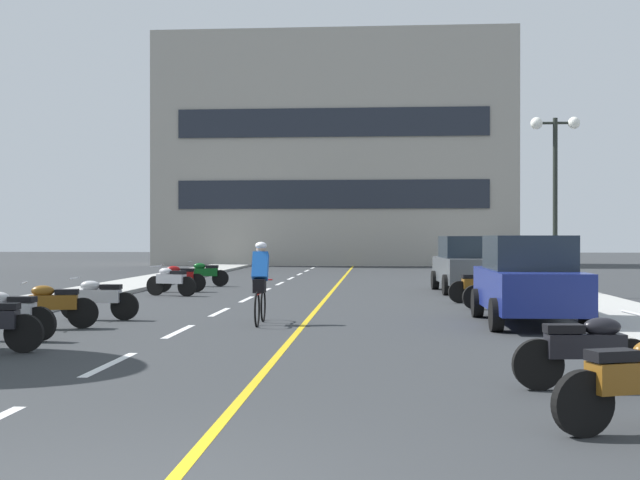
% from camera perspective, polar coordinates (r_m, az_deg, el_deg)
% --- Properties ---
extents(ground_plane, '(140.00, 140.00, 0.00)m').
position_cam_1_polar(ground_plane, '(26.38, 0.21, -3.68)').
color(ground_plane, '#2D3033').
extents(curb_left, '(2.40, 72.00, 0.12)m').
position_cam_1_polar(curb_left, '(30.65, -12.98, -3.03)').
color(curb_left, '#A8A8A3').
rests_on(curb_left, ground).
extents(curb_right, '(2.40, 72.00, 0.12)m').
position_cam_1_polar(curb_right, '(29.81, 14.58, -3.13)').
color(curb_right, '#A8A8A3').
rests_on(curb_right, ground).
extents(lane_dash_1, '(0.14, 2.20, 0.01)m').
position_cam_1_polar(lane_dash_1, '(12.00, -14.40, -8.36)').
color(lane_dash_1, silver).
rests_on(lane_dash_1, ground).
extents(lane_dash_2, '(0.14, 2.20, 0.01)m').
position_cam_1_polar(lane_dash_2, '(15.81, -9.78, -6.28)').
color(lane_dash_2, silver).
rests_on(lane_dash_2, ground).
extents(lane_dash_3, '(0.14, 2.20, 0.01)m').
position_cam_1_polar(lane_dash_3, '(19.70, -6.99, -5.00)').
color(lane_dash_3, silver).
rests_on(lane_dash_3, ground).
extents(lane_dash_4, '(0.14, 2.20, 0.01)m').
position_cam_1_polar(lane_dash_4, '(23.63, -5.13, -4.13)').
color(lane_dash_4, silver).
rests_on(lane_dash_4, ground).
extents(lane_dash_5, '(0.14, 2.20, 0.01)m').
position_cam_1_polar(lane_dash_5, '(27.57, -3.81, -3.51)').
color(lane_dash_5, silver).
rests_on(lane_dash_5, ground).
extents(lane_dash_6, '(0.14, 2.20, 0.01)m').
position_cam_1_polar(lane_dash_6, '(31.53, -2.81, -3.04)').
color(lane_dash_6, silver).
rests_on(lane_dash_6, ground).
extents(lane_dash_7, '(0.14, 2.20, 0.01)m').
position_cam_1_polar(lane_dash_7, '(35.50, -2.04, -2.68)').
color(lane_dash_7, silver).
rests_on(lane_dash_7, ground).
extents(lane_dash_8, '(0.14, 2.20, 0.01)m').
position_cam_1_polar(lane_dash_8, '(39.48, -1.43, -2.39)').
color(lane_dash_8, silver).
rests_on(lane_dash_8, ground).
extents(lane_dash_9, '(0.14, 2.20, 0.01)m').
position_cam_1_polar(lane_dash_9, '(43.46, -0.93, -2.15)').
color(lane_dash_9, silver).
rests_on(lane_dash_9, ground).
extents(lane_dash_10, '(0.14, 2.20, 0.01)m').
position_cam_1_polar(lane_dash_10, '(47.44, -0.51, -1.95)').
color(lane_dash_10, silver).
rests_on(lane_dash_10, ground).
extents(lane_dash_11, '(0.14, 2.20, 0.01)m').
position_cam_1_polar(lane_dash_11, '(51.43, -0.15, -1.78)').
color(lane_dash_11, silver).
rests_on(lane_dash_11, ground).
extents(centre_line_yellow, '(0.12, 66.00, 0.01)m').
position_cam_1_polar(centre_line_yellow, '(29.35, 1.09, -3.28)').
color(centre_line_yellow, gold).
rests_on(centre_line_yellow, ground).
extents(office_building, '(22.81, 7.02, 14.73)m').
position_cam_1_polar(office_building, '(54.07, 1.05, 6.12)').
color(office_building, '#9E998E').
rests_on(office_building, ground).
extents(street_lamp_mid, '(1.46, 0.36, 5.25)m').
position_cam_1_polar(street_lamp_mid, '(25.50, 16.05, 5.06)').
color(street_lamp_mid, black).
rests_on(street_lamp_mid, curb_right).
extents(parked_car_near, '(1.94, 4.21, 1.82)m').
position_cam_1_polar(parked_car_near, '(17.34, 14.27, -2.69)').
color(parked_car_near, black).
rests_on(parked_car_near, ground).
extents(parked_car_mid, '(2.11, 4.29, 1.82)m').
position_cam_1_polar(parked_car_mid, '(26.97, 10.17, -1.65)').
color(parked_car_mid, black).
rests_on(parked_car_mid, ground).
extents(motorcycle_0, '(1.63, 0.81, 0.92)m').
position_cam_1_polar(motorcycle_0, '(8.11, 21.19, -9.15)').
color(motorcycle_0, black).
rests_on(motorcycle_0, ground).
extents(motorcycle_1, '(1.70, 0.60, 0.92)m').
position_cam_1_polar(motorcycle_1, '(10.13, 18.03, -7.27)').
color(motorcycle_1, black).
rests_on(motorcycle_1, ground).
extents(motorcycle_3, '(1.70, 0.60, 0.92)m').
position_cam_1_polar(motorcycle_3, '(15.10, -20.90, -4.81)').
color(motorcycle_3, black).
rests_on(motorcycle_3, ground).
extents(motorcycle_4, '(1.67, 0.68, 0.92)m').
position_cam_1_polar(motorcycle_4, '(16.81, -18.09, -4.30)').
color(motorcycle_4, black).
rests_on(motorcycle_4, ground).
extents(motorcycle_5, '(1.70, 0.60, 0.92)m').
position_cam_1_polar(motorcycle_5, '(18.28, -15.13, -3.93)').
color(motorcycle_5, black).
rests_on(motorcycle_5, ground).
extents(motorcycle_6, '(1.69, 0.62, 0.92)m').
position_cam_1_polar(motorcycle_6, '(20.76, 12.18, -3.43)').
color(motorcycle_6, black).
rests_on(motorcycle_6, ground).
extents(motorcycle_7, '(1.69, 0.61, 0.92)m').
position_cam_1_polar(motorcycle_7, '(22.68, 11.04, -3.13)').
color(motorcycle_7, black).
rests_on(motorcycle_7, ground).
extents(motorcycle_8, '(1.65, 0.76, 0.92)m').
position_cam_1_polar(motorcycle_8, '(25.28, -10.34, -2.78)').
color(motorcycle_8, black).
rests_on(motorcycle_8, ground).
extents(motorcycle_9, '(1.69, 0.60, 0.92)m').
position_cam_1_polar(motorcycle_9, '(27.01, -9.77, -2.59)').
color(motorcycle_9, black).
rests_on(motorcycle_9, ground).
extents(motorcycle_10, '(1.70, 0.60, 0.92)m').
position_cam_1_polar(motorcycle_10, '(29.91, -8.02, -2.32)').
color(motorcycle_10, black).
rests_on(motorcycle_10, ground).
extents(cyclist_rider, '(0.42, 1.77, 1.71)m').
position_cam_1_polar(cyclist_rider, '(16.91, -4.18, -2.85)').
color(cyclist_rider, black).
rests_on(cyclist_rider, ground).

